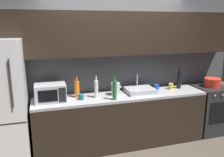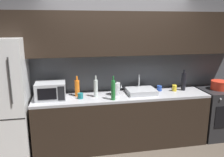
{
  "view_description": "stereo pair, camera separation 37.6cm",
  "coord_description": "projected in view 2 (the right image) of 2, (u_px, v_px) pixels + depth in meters",
  "views": [
    {
      "loc": [
        -1.23,
        -2.6,
        2.07
      ],
      "look_at": [
        -0.17,
        0.9,
        1.19
      ],
      "focal_mm": 37.28,
      "sensor_mm": 36.0,
      "label": 1
    },
    {
      "loc": [
        -0.86,
        -2.69,
        2.07
      ],
      "look_at": [
        -0.17,
        0.9,
        1.19
      ],
      "focal_mm": 37.28,
      "sensor_mm": 36.0,
      "label": 2
    }
  ],
  "objects": [
    {
      "name": "wine_bottle_green",
      "position": [
        113.0,
        90.0,
        3.6
      ],
      "size": [
        0.07,
        0.07,
        0.38
      ],
      "color": "#1E6B2D",
      "rests_on": "counter_run"
    },
    {
      "name": "cooking_pot",
      "position": [
        219.0,
        85.0,
        4.18
      ],
      "size": [
        0.3,
        0.3,
        0.16
      ],
      "color": "red",
      "rests_on": "oven_range"
    },
    {
      "name": "wine_bottle_orange",
      "position": [
        77.0,
        88.0,
        3.78
      ],
      "size": [
        0.08,
        0.08,
        0.33
      ],
      "color": "orange",
      "rests_on": "counter_run"
    },
    {
      "name": "counter_run",
      "position": [
        122.0,
        120.0,
        3.97
      ],
      "size": [
        2.89,
        0.6,
        0.9
      ],
      "color": "black",
      "rests_on": "ground"
    },
    {
      "name": "refrigerator",
      "position": [
        5.0,
        100.0,
        3.52
      ],
      "size": [
        0.68,
        0.69,
        1.86
      ],
      "color": "white",
      "rests_on": "ground"
    },
    {
      "name": "mug_blue",
      "position": [
        159.0,
        88.0,
        4.1
      ],
      "size": [
        0.09,
        0.09,
        0.09
      ],
      "primitive_type": "cylinder",
      "color": "#234299",
      "rests_on": "counter_run"
    },
    {
      "name": "mug_yellow",
      "position": [
        174.0,
        88.0,
        4.09
      ],
      "size": [
        0.08,
        0.08,
        0.11
      ],
      "primitive_type": "cylinder",
      "color": "gold",
      "rests_on": "counter_run"
    },
    {
      "name": "oven_range",
      "position": [
        216.0,
        113.0,
        4.3
      ],
      "size": [
        0.6,
        0.62,
        0.9
      ],
      "color": "#232326",
      "rests_on": "ground"
    },
    {
      "name": "sink_basin",
      "position": [
        141.0,
        91.0,
        3.95
      ],
      "size": [
        0.48,
        0.38,
        0.3
      ],
      "color": "#ADAFB5",
      "rests_on": "counter_run"
    },
    {
      "name": "back_wall",
      "position": [
        118.0,
        54.0,
        4.0
      ],
      "size": [
        4.63,
        0.44,
        2.5
      ],
      "color": "slate",
      "rests_on": "ground"
    },
    {
      "name": "microwave",
      "position": [
        51.0,
        91.0,
        3.64
      ],
      "size": [
        0.46,
        0.35,
        0.27
      ],
      "color": "#A8AAAF",
      "rests_on": "counter_run"
    },
    {
      "name": "mug_teal",
      "position": [
        80.0,
        96.0,
        3.68
      ],
      "size": [
        0.09,
        0.09,
        0.09
      ],
      "primitive_type": "cylinder",
      "color": "#19666B",
      "rests_on": "counter_run"
    },
    {
      "name": "kettle",
      "position": [
        116.0,
        89.0,
        3.84
      ],
      "size": [
        0.18,
        0.15,
        0.24
      ],
      "color": "#B7BABF",
      "rests_on": "counter_run"
    },
    {
      "name": "wine_bottle_clear",
      "position": [
        96.0,
        88.0,
        3.74
      ],
      "size": [
        0.06,
        0.06,
        0.35
      ],
      "color": "silver",
      "rests_on": "counter_run"
    },
    {
      "name": "wine_bottle_dark",
      "position": [
        183.0,
        81.0,
        4.11
      ],
      "size": [
        0.08,
        0.08,
        0.38
      ],
      "color": "black",
      "rests_on": "counter_run"
    }
  ]
}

